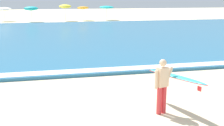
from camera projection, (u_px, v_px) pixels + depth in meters
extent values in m
plane|color=beige|center=(50.00, 126.00, 8.03)|extent=(160.00, 160.00, 0.00)
cube|color=teal|center=(47.00, 36.00, 25.85)|extent=(120.00, 28.00, 0.14)
cube|color=white|center=(48.00, 73.00, 13.11)|extent=(120.00, 0.80, 0.01)
cylinder|color=red|center=(159.00, 101.00, 8.77)|extent=(0.15, 0.15, 0.88)
cylinder|color=red|center=(164.00, 99.00, 8.85)|extent=(0.15, 0.15, 0.88)
cube|color=beige|center=(162.00, 77.00, 8.64)|extent=(0.39, 0.31, 0.60)
sphere|color=beige|center=(163.00, 63.00, 8.54)|extent=(0.22, 0.22, 0.22)
cylinder|color=beige|center=(156.00, 80.00, 8.54)|extent=(0.10, 0.10, 0.58)
cylinder|color=beige|center=(169.00, 75.00, 8.78)|extent=(0.33, 0.18, 0.51)
ellipsoid|color=#33BCD6|center=(175.00, 76.00, 8.90)|extent=(1.00, 2.52, 0.23)
ellipsoid|color=red|center=(175.00, 77.00, 8.90)|extent=(1.05, 2.62, 0.19)
cube|color=red|center=(199.00, 89.00, 8.06)|extent=(0.06, 0.14, 0.14)
cylinder|color=beige|center=(4.00, 15.00, 42.37)|extent=(0.05, 0.05, 1.71)
ellipsoid|color=white|center=(4.00, 9.00, 42.16)|extent=(2.17, 2.19, 0.63)
cylinder|color=beige|center=(32.00, 15.00, 41.55)|extent=(0.05, 0.05, 1.82)
ellipsoid|color=#19ADB2|center=(31.00, 8.00, 41.33)|extent=(2.06, 2.07, 0.66)
cylinder|color=beige|center=(65.00, 14.00, 42.85)|extent=(0.05, 0.05, 2.10)
ellipsoid|color=yellow|center=(65.00, 6.00, 42.59)|extent=(1.82, 1.85, 0.67)
cylinder|color=beige|center=(83.00, 14.00, 43.90)|extent=(0.05, 0.05, 1.85)
ellipsoid|color=#F4A31E|center=(83.00, 8.00, 43.68)|extent=(1.76, 1.78, 0.53)
cylinder|color=beige|center=(107.00, 14.00, 45.03)|extent=(0.05, 0.05, 1.90)
ellipsoid|color=#19ADB2|center=(107.00, 7.00, 44.80)|extent=(2.25, 2.26, 0.51)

